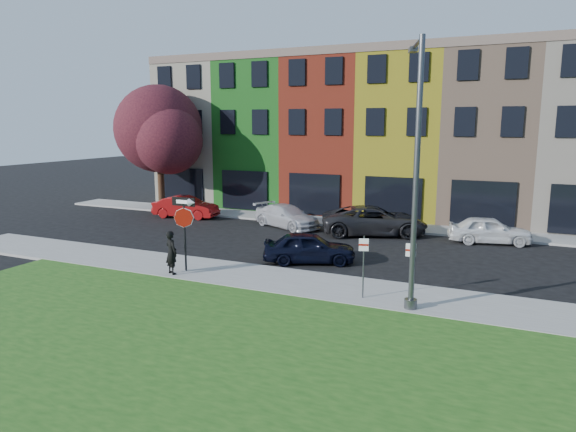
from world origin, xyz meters
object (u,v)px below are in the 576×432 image
at_px(stop_sign, 184,219).
at_px(street_lamp, 415,176).
at_px(sedan_near, 309,247).
at_px(man, 171,252).

relative_size(stop_sign, street_lamp, 0.35).
bearing_deg(stop_sign, sedan_near, 42.27).
relative_size(sedan_near, street_lamp, 0.51).
distance_m(sedan_near, street_lamp, 7.38).
height_order(sedan_near, street_lamp, street_lamp).
bearing_deg(street_lamp, sedan_near, 124.34).
height_order(stop_sign, sedan_near, stop_sign).
height_order(man, sedan_near, man).
bearing_deg(sedan_near, stop_sign, 109.50).
xyz_separation_m(stop_sign, street_lamp, (8.95, -0.42, 2.10)).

